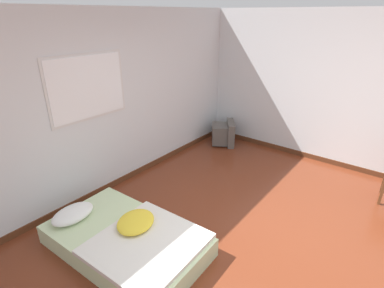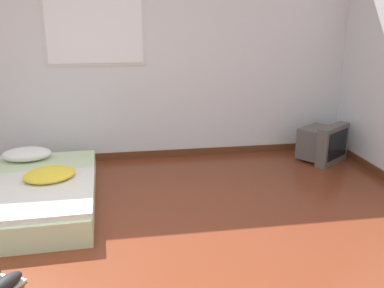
{
  "view_description": "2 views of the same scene",
  "coord_description": "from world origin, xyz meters",
  "views": [
    {
      "loc": [
        -2.4,
        -0.89,
        2.51
      ],
      "look_at": [
        1.03,
        1.8,
        0.59
      ],
      "focal_mm": 28.0,
      "sensor_mm": 36.0,
      "label": 1
    },
    {
      "loc": [
        0.1,
        -2.61,
        1.81
      ],
      "look_at": [
        0.78,
        1.54,
        0.49
      ],
      "focal_mm": 40.0,
      "sensor_mm": 36.0,
      "label": 2
    }
  ],
  "objects": [
    {
      "name": "wall_back",
      "position": [
        -0.0,
        2.63,
        1.29
      ],
      "size": [
        8.29,
        0.08,
        2.6
      ],
      "color": "silver",
      "rests_on": "ground_plane"
    },
    {
      "name": "crt_tv",
      "position": [
        2.53,
        2.13,
        0.23
      ],
      "size": [
        0.66,
        0.65,
        0.48
      ],
      "color": "#56514C",
      "rests_on": "ground_plane"
    },
    {
      "name": "ground_plane",
      "position": [
        0.0,
        0.0,
        0.0
      ],
      "size": [
        20.0,
        20.0,
        0.0
      ],
      "primitive_type": "plane",
      "color": "maroon"
    },
    {
      "name": "wall_right",
      "position": [
        2.98,
        0.0,
        1.29
      ],
      "size": [
        0.08,
        7.6,
        2.6
      ],
      "color": "silver",
      "rests_on": "ground_plane"
    },
    {
      "name": "mattress_bed",
      "position": [
        -0.76,
        1.36,
        0.15
      ],
      "size": [
        1.14,
        1.86,
        0.38
      ],
      "color": "beige",
      "rests_on": "ground_plane"
    }
  ]
}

